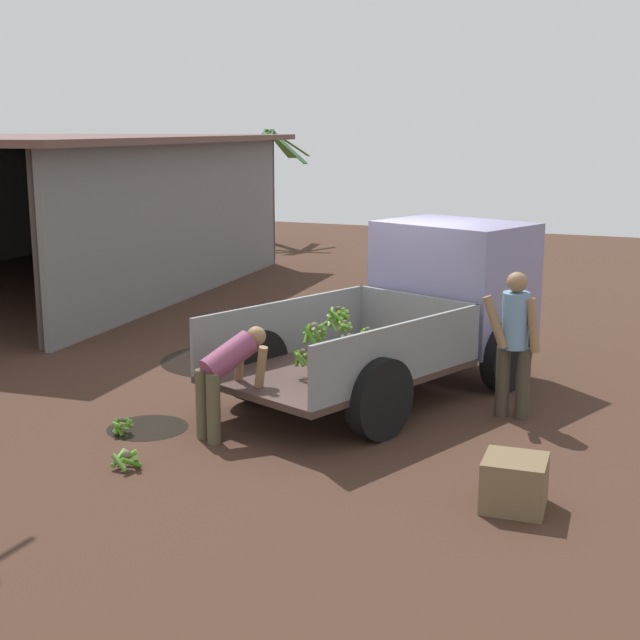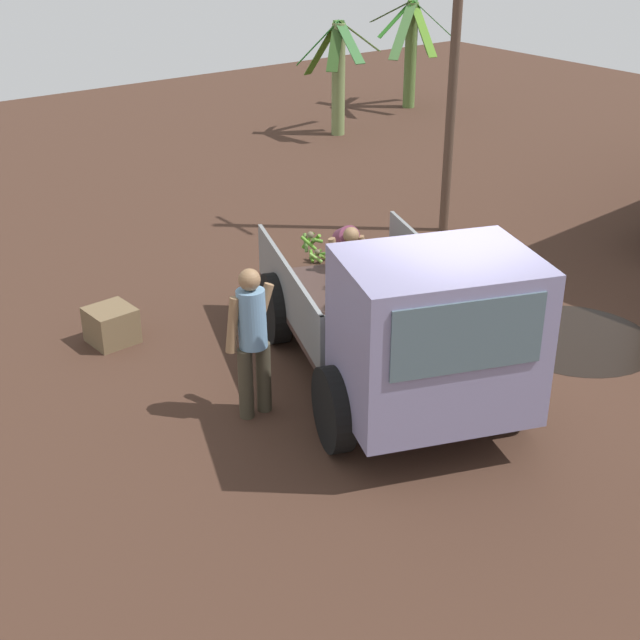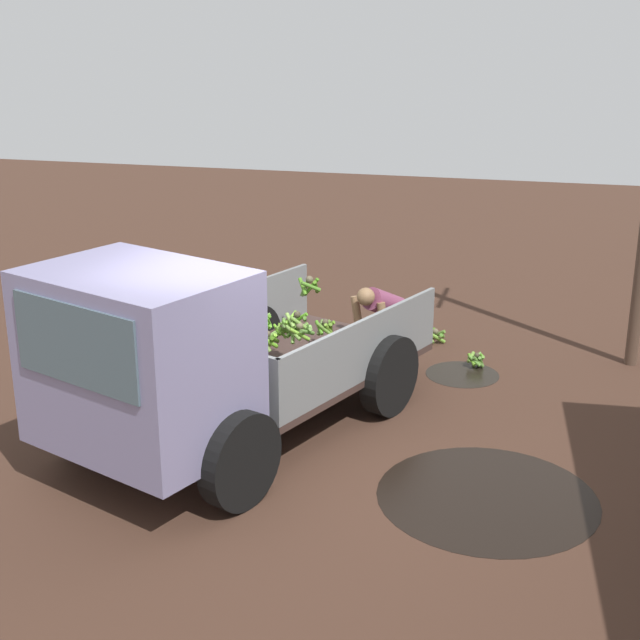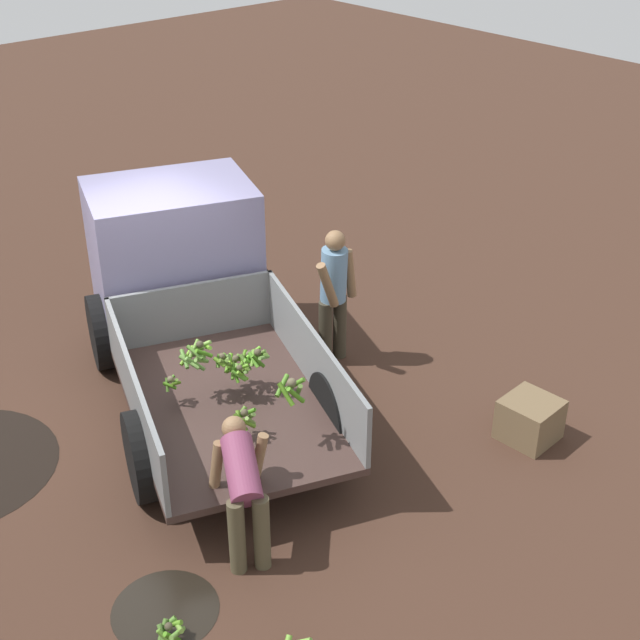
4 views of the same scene
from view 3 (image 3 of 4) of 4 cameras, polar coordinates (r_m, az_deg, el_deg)
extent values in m
plane|color=#3F281D|center=(9.01, -3.25, -8.87)|extent=(36.00, 36.00, 0.00)
cylinder|color=black|center=(11.22, 9.10, -3.44)|extent=(0.91, 0.91, 0.01)
cylinder|color=black|center=(8.47, 10.64, -11.06)|extent=(2.03, 2.03, 0.01)
cube|color=#3E2C27|center=(10.03, -1.69, -2.87)|extent=(3.42, 2.83, 0.08)
cube|color=slate|center=(9.39, 2.81, -1.92)|extent=(2.76, 1.08, 0.68)
cube|color=slate|center=(10.47, -5.76, 0.16)|extent=(2.76, 1.08, 0.68)
cube|color=slate|center=(8.88, -7.40, -3.27)|extent=(0.72, 1.81, 0.68)
cube|color=gray|center=(8.20, -11.49, -2.40)|extent=(1.95, 2.24, 1.63)
cube|color=#4C606B|center=(7.67, -15.45, -1.58)|extent=(0.56, 1.42, 0.72)
cylinder|color=black|center=(8.01, -5.13, -8.94)|extent=(0.92, 0.53, 0.91)
cylinder|color=black|center=(9.33, -14.42, -5.42)|extent=(0.92, 0.53, 0.91)
cylinder|color=black|center=(9.86, 4.46, -3.55)|extent=(0.92, 0.53, 0.91)
cylinder|color=black|center=(10.95, -4.40, -1.29)|extent=(0.92, 0.53, 0.91)
sphere|color=brown|center=(9.81, -3.39, -0.90)|extent=(0.08, 0.08, 0.08)
cylinder|color=#77A946|center=(9.91, -3.33, -1.11)|extent=(0.09, 0.21, 0.16)
cylinder|color=#669B39|center=(9.87, -3.80, -1.08)|extent=(0.22, 0.11, 0.12)
cylinder|color=#4B7D1F|center=(9.82, -3.89, -1.22)|extent=(0.21, 0.14, 0.13)
cylinder|color=olive|center=(9.79, -3.56, -1.49)|extent=(0.08, 0.17, 0.20)
cylinder|color=#60A825|center=(9.76, -3.25, -1.42)|extent=(0.15, 0.19, 0.16)
cylinder|color=#437318|center=(9.80, -2.91, -1.26)|extent=(0.21, 0.05, 0.14)
cylinder|color=#76B02F|center=(9.87, -3.08, -1.31)|extent=(0.14, 0.16, 0.20)
sphere|color=brown|center=(9.77, -2.02, 0.02)|extent=(0.07, 0.07, 0.07)
cylinder|color=#5A8F22|center=(9.78, -1.70, -0.18)|extent=(0.14, 0.09, 0.10)
cylinder|color=#517427|center=(9.82, -1.90, -0.17)|extent=(0.06, 0.14, 0.12)
cylinder|color=#77A841|center=(9.82, -2.17, -0.07)|extent=(0.13, 0.13, 0.09)
cylinder|color=#527634|center=(9.78, -2.31, -0.24)|extent=(0.14, 0.08, 0.11)
cylinder|color=#5B962E|center=(9.75, -2.16, -0.35)|extent=(0.08, 0.13, 0.13)
cylinder|color=#568E2D|center=(9.75, -1.93, -0.37)|extent=(0.11, 0.12, 0.13)
sphere|color=brown|center=(9.46, 0.05, -2.04)|extent=(0.07, 0.07, 0.07)
cylinder|color=#71A13D|center=(9.49, -0.20, -2.36)|extent=(0.12, 0.04, 0.13)
cylinder|color=#4A8724|center=(9.43, -0.11, -2.40)|extent=(0.06, 0.14, 0.11)
cylinder|color=#4F7E2A|center=(9.45, 0.22, -2.46)|extent=(0.11, 0.09, 0.14)
cylinder|color=#48811B|center=(9.50, 0.36, -2.19)|extent=(0.12, 0.13, 0.09)
cylinder|color=#4E781C|center=(9.53, 0.01, -2.11)|extent=(0.09, 0.15, 0.08)
sphere|color=#4E4632|center=(9.96, -2.39, -0.35)|extent=(0.06, 0.06, 0.06)
cylinder|color=#5B9922|center=(9.94, -2.76, -0.63)|extent=(0.15, 0.14, 0.10)
cylinder|color=olive|center=(9.93, -2.50, -0.80)|extent=(0.04, 0.15, 0.15)
cylinder|color=#44791C|center=(9.92, -2.19, -0.72)|extent=(0.14, 0.14, 0.11)
cylinder|color=#46851C|center=(9.96, -2.12, -0.75)|extent=(0.14, 0.05, 0.15)
cylinder|color=#549628|center=(10.00, -2.08, -0.60)|extent=(0.13, 0.14, 0.13)
cylinder|color=#65A228|center=(10.02, -2.28, -0.63)|extent=(0.04, 0.14, 0.15)
cylinder|color=#6B9A41|center=(10.03, -2.56, -0.53)|extent=(0.14, 0.14, 0.12)
cylinder|color=#527822|center=(9.99, -2.70, -0.66)|extent=(0.15, 0.04, 0.14)
sphere|color=#403A2A|center=(9.54, -1.48, 0.35)|extent=(0.08, 0.08, 0.08)
cylinder|color=#69A92B|center=(9.60, -1.87, 0.14)|extent=(0.20, 0.11, 0.13)
cylinder|color=#79A544|center=(9.53, -1.92, -0.03)|extent=(0.18, 0.16, 0.13)
cylinder|color=olive|center=(9.49, -1.43, -0.17)|extent=(0.11, 0.19, 0.15)
cylinder|color=#4C7A29|center=(9.55, -0.98, 0.07)|extent=(0.20, 0.09, 0.12)
cylinder|color=#4A8A1D|center=(9.62, -1.30, 0.11)|extent=(0.06, 0.19, 0.15)
sphere|color=#4C4531|center=(10.39, 0.34, -0.13)|extent=(0.07, 0.07, 0.07)
cylinder|color=#577434|center=(10.43, 0.01, -0.48)|extent=(0.17, 0.06, 0.17)
cylinder|color=#46861F|center=(10.38, -0.04, -0.49)|extent=(0.17, 0.15, 0.14)
cylinder|color=#527C28|center=(10.34, 0.28, -0.60)|extent=(0.06, 0.19, 0.15)
cylinder|color=#74A833|center=(10.38, 0.58, -0.62)|extent=(0.16, 0.10, 0.18)
cylinder|color=#4F761E|center=(10.41, 0.70, -0.52)|extent=(0.18, 0.08, 0.17)
cylinder|color=#598B21|center=(10.46, 0.56, -0.40)|extent=(0.10, 0.18, 0.16)
cylinder|color=olive|center=(10.47, 0.29, -0.43)|extent=(0.11, 0.17, 0.18)
sphere|color=brown|center=(10.68, -0.68, 2.61)|extent=(0.09, 0.09, 0.09)
cylinder|color=#547930|center=(10.75, -0.93, 2.14)|extent=(0.18, 0.12, 0.23)
cylinder|color=#4D8621|center=(10.67, -1.11, 2.15)|extent=(0.20, 0.17, 0.19)
cylinder|color=#4B8125|center=(10.60, -0.59, 2.16)|extent=(0.14, 0.24, 0.14)
cylinder|color=#47781A|center=(10.69, -0.26, 2.13)|extent=(0.21, 0.07, 0.20)
cylinder|color=#46851A|center=(10.77, -0.52, 2.19)|extent=(0.08, 0.19, 0.22)
sphere|color=brown|center=(9.51, -1.31, -0.38)|extent=(0.09, 0.09, 0.09)
cylinder|color=olive|center=(9.46, -1.72, -0.83)|extent=(0.15, 0.22, 0.14)
cylinder|color=#659826|center=(9.44, -1.31, -0.93)|extent=(0.10, 0.23, 0.15)
cylinder|color=#4E7D2F|center=(9.47, -0.82, -0.78)|extent=(0.23, 0.12, 0.12)
cylinder|color=#618D3C|center=(9.54, -0.73, -0.66)|extent=(0.22, 0.14, 0.13)
cylinder|color=#679C43|center=(9.59, -0.99, -0.75)|extent=(0.12, 0.19, 0.19)
cylinder|color=#75A648|center=(9.61, -1.35, -0.60)|extent=(0.12, 0.22, 0.16)
cylinder|color=#4C7C28|center=(9.59, -1.69, -0.63)|extent=(0.22, 0.14, 0.15)
cylinder|color=olive|center=(9.54, -1.74, -0.88)|extent=(0.20, 0.09, 0.20)
sphere|color=brown|center=(9.92, -3.81, -0.37)|extent=(0.09, 0.09, 0.09)
cylinder|color=#5FA42F|center=(9.99, -3.55, -0.56)|extent=(0.10, 0.19, 0.13)
cylinder|color=olive|center=(9.99, -3.88, -0.73)|extent=(0.12, 0.14, 0.18)
cylinder|color=#72AF40|center=(9.94, -4.15, -0.77)|extent=(0.17, 0.08, 0.16)
cylinder|color=#699F42|center=(9.89, -3.99, -0.87)|extent=(0.09, 0.17, 0.17)
cylinder|color=#477718|center=(9.87, -3.69, -0.83)|extent=(0.14, 0.17, 0.14)
cylinder|color=#577A30|center=(9.92, -3.45, -0.78)|extent=(0.17, 0.05, 0.16)
sphere|color=#4A4330|center=(10.00, -3.65, 0.28)|extent=(0.08, 0.08, 0.08)
cylinder|color=#70A63B|center=(9.98, -3.55, -0.20)|extent=(0.11, 0.14, 0.16)
cylinder|color=#5CA42E|center=(10.01, -3.32, -0.10)|extent=(0.16, 0.04, 0.15)
cylinder|color=#3F751A|center=(10.06, -3.42, -0.07)|extent=(0.11, 0.14, 0.16)
cylinder|color=#6A9D42|center=(10.09, -3.66, 0.18)|extent=(0.10, 0.18, 0.10)
cylinder|color=olive|center=(10.05, -3.95, 0.01)|extent=(0.17, 0.07, 0.14)
cylinder|color=#5A7A32|center=(10.01, -3.96, -0.11)|extent=(0.15, 0.13, 0.15)
cylinder|color=#5DA62A|center=(9.95, -3.80, -0.06)|extent=(0.05, 0.18, 0.10)
cylinder|color=#3B3527|center=(10.35, -13.58, -3.17)|extent=(0.17, 0.17, 0.83)
cylinder|color=#3B3527|center=(10.25, -12.42, -3.30)|extent=(0.17, 0.17, 0.83)
cylinder|color=#6890B2|center=(10.07, -13.27, 0.72)|extent=(0.34, 0.31, 0.66)
sphere|color=#8C6746|center=(9.97, -13.40, 3.18)|extent=(0.24, 0.24, 0.24)
cylinder|color=#8C6746|center=(10.22, -14.16, 0.73)|extent=(0.11, 0.19, 0.62)
cylinder|color=#8C6746|center=(10.09, -11.90, 0.76)|extent=(0.11, 0.32, 0.61)
cylinder|color=brown|center=(11.21, 5.44, -1.23)|extent=(0.20, 0.20, 0.77)
cylinder|color=brown|center=(11.33, 4.57, -0.99)|extent=(0.20, 0.20, 0.77)
cylinder|color=#803B5A|center=(10.91, 4.19, 1.06)|extent=(0.72, 0.56, 0.51)
sphere|color=#8C6746|center=(10.58, 2.95, 1.50)|extent=(0.22, 0.22, 0.22)
cylinder|color=#8C6746|center=(10.65, 4.06, -0.37)|extent=(0.17, 0.21, 0.58)
cylinder|color=#8C6746|center=(10.86, 2.43, 0.06)|extent=(0.19, 0.24, 0.58)
sphere|color=brown|center=(12.26, 7.40, -0.74)|extent=(0.08, 0.08, 0.08)
cylinder|color=#6BA135|center=(12.21, 7.55, -1.17)|extent=(0.16, 0.21, 0.17)
cylinder|color=#5A9933|center=(12.27, 7.83, -1.02)|extent=(0.23, 0.05, 0.14)
cylinder|color=#54792D|center=(12.36, 7.55, -0.92)|extent=(0.11, 0.23, 0.17)
cylinder|color=#437E1C|center=(12.33, 7.05, -0.91)|extent=(0.22, 0.15, 0.15)
cylinder|color=#72A83F|center=(12.24, 7.02, -1.07)|extent=(0.21, 0.17, 0.16)
sphere|color=#433C2B|center=(11.42, 10.01, -2.24)|extent=(0.07, 0.07, 0.07)
cylinder|color=#46841B|center=(11.50, 10.05, -2.51)|extent=(0.07, 0.15, 0.17)
cylinder|color=#65983B|center=(11.51, 9.87, -2.30)|extent=(0.12, 0.19, 0.11)
cylinder|color=olive|center=(11.46, 9.63, -2.35)|extent=(0.19, 0.09, 0.11)
cylinder|color=#578C23|center=(11.41, 9.67, -2.52)|extent=(0.18, 0.14, 0.13)
cylinder|color=#52852E|center=(11.38, 9.86, -2.60)|extent=(0.09, 0.18, 0.14)
cylinder|color=#4F792E|center=(11.40, 10.10, -2.66)|extent=(0.11, 0.16, 0.16)
cylinder|color=#598538|center=(11.43, 10.26, -2.61)|extent=(0.16, 0.07, 0.17)
cylinder|color=#538529|center=(11.47, 10.25, -2.54)|extent=(0.16, 0.12, 0.16)
cube|color=brown|center=(12.72, -9.73, 0.23)|extent=(0.58, 0.58, 0.46)
camera|label=1|loc=(19.54, -4.40, 15.85)|focal=50.00mm
camera|label=2|loc=(9.35, -70.14, 14.04)|focal=50.00mm
camera|label=4|loc=(15.37, 22.72, 23.37)|focal=50.00mm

